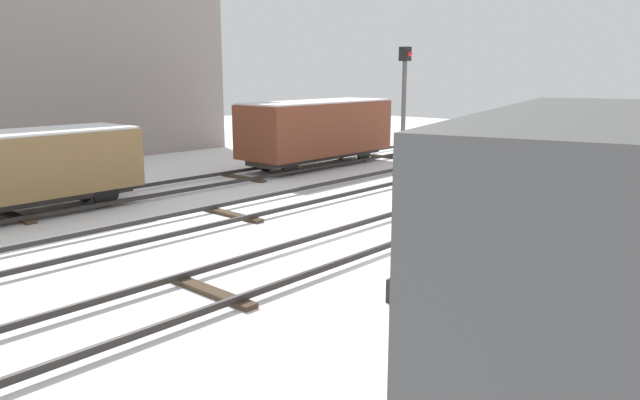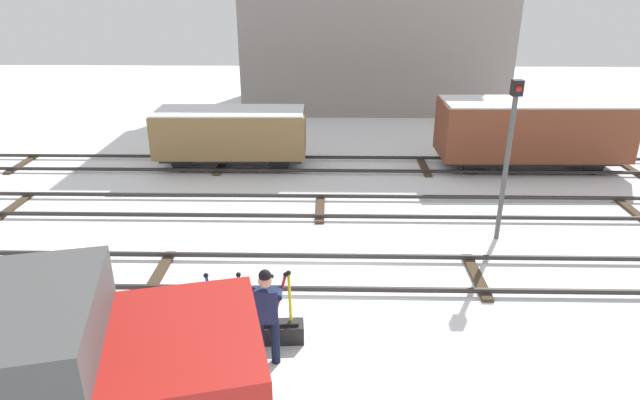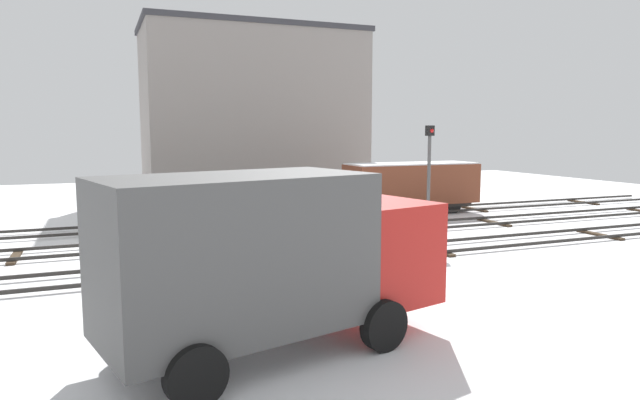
# 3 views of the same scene
# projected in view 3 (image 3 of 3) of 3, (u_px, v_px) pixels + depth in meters

# --- Properties ---
(ground_plane) EXTENTS (60.00, 60.00, 0.00)m
(ground_plane) POSITION_uv_depth(u_px,v_px,m) (333.00, 260.00, 16.55)
(ground_plane) COLOR white
(track_main_line) EXTENTS (44.00, 1.94, 0.18)m
(track_main_line) POSITION_uv_depth(u_px,v_px,m) (333.00, 257.00, 16.53)
(track_main_line) COLOR #2D2B28
(track_main_line) RESTS_ON ground_plane
(track_siding_near) EXTENTS (44.00, 1.94, 0.18)m
(track_siding_near) POSITION_uv_depth(u_px,v_px,m) (293.00, 235.00, 19.95)
(track_siding_near) COLOR #2D2B28
(track_siding_near) RESTS_ON ground_plane
(track_siding_far) EXTENTS (44.00, 1.94, 0.18)m
(track_siding_far) POSITION_uv_depth(u_px,v_px,m) (264.00, 220.00, 23.37)
(track_siding_far) COLOR #2D2B28
(track_siding_far) RESTS_ON ground_plane
(switch_lever_frame) EXTENTS (1.82, 0.50, 1.45)m
(switch_lever_frame) POSITION_uv_depth(u_px,v_px,m) (330.00, 274.00, 13.98)
(switch_lever_frame) COLOR black
(switch_lever_frame) RESTS_ON ground_plane
(rail_worker) EXTENTS (0.57, 0.72, 1.82)m
(rail_worker) POSITION_uv_depth(u_px,v_px,m) (350.00, 246.00, 13.49)
(rail_worker) COLOR #111831
(rail_worker) RESTS_ON ground_plane
(delivery_truck) EXTENTS (6.38, 3.57, 3.09)m
(delivery_truck) POSITION_uv_depth(u_px,v_px,m) (273.00, 254.00, 9.53)
(delivery_truck) COLOR #B21E19
(delivery_truck) RESTS_ON ground_plane
(signal_post) EXTENTS (0.24, 0.32, 3.99)m
(signal_post) POSITION_uv_depth(u_px,v_px,m) (429.00, 170.00, 19.73)
(signal_post) COLOR #4C4C4C
(signal_post) RESTS_ON ground_plane
(apartment_building) EXTENTS (12.67, 6.77, 9.77)m
(apartment_building) POSITION_uv_depth(u_px,v_px,m) (253.00, 113.00, 33.25)
(apartment_building) COLOR gray
(apartment_building) RESTS_ON ground_plane
(freight_car_far_end) EXTENTS (5.09, 2.00, 2.01)m
(freight_car_far_end) POSITION_uv_depth(u_px,v_px,m) (188.00, 198.00, 22.10)
(freight_car_far_end) COLOR #2D2B28
(freight_car_far_end) RESTS_ON ground_plane
(freight_car_mid_siding) EXTENTS (6.20, 2.19, 2.35)m
(freight_car_mid_siding) POSITION_uv_depth(u_px,v_px,m) (412.00, 184.00, 25.79)
(freight_car_mid_siding) COLOR #2D2B28
(freight_car_mid_siding) RESTS_ON ground_plane
(perched_bird_roof_left) EXTENTS (0.22, 0.28, 0.13)m
(perched_bird_roof_left) POSITION_uv_depth(u_px,v_px,m) (233.00, 20.00, 30.47)
(perched_bird_roof_left) COLOR #333338
(perched_bird_roof_left) RESTS_ON apartment_building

